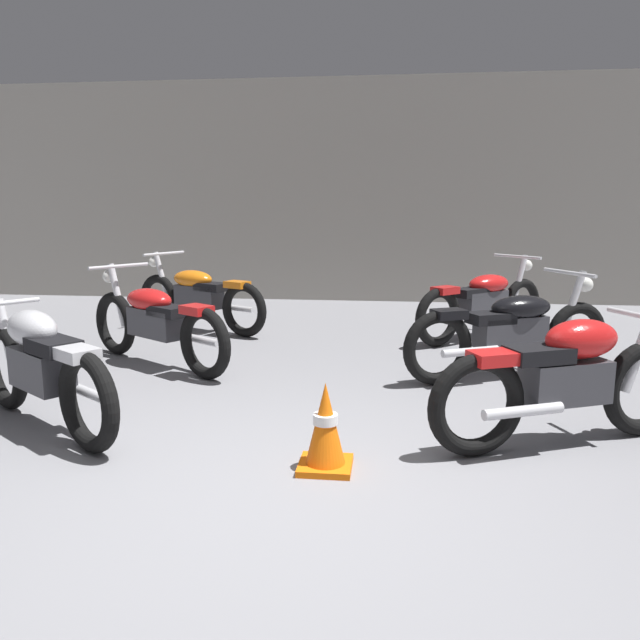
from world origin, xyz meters
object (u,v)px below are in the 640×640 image
at_px(motorcycle_left_row_2, 198,295).
at_px(motorcycle_right_row_0, 567,378).
at_px(traffic_cone, 325,428).
at_px(motorcycle_right_row_1, 512,330).
at_px(motorcycle_left_row_0, 41,365).
at_px(motorcycle_right_row_2, 483,301).
at_px(motorcycle_left_row_1, 155,321).

bearing_deg(motorcycle_left_row_2, motorcycle_right_row_0, -44.06).
distance_m(motorcycle_right_row_0, traffic_cone, 1.64).
bearing_deg(motorcycle_right_row_1, motorcycle_left_row_0, -153.74).
relative_size(motorcycle_left_row_2, motorcycle_right_row_0, 1.07).
xyz_separation_m(motorcycle_left_row_0, motorcycle_right_row_1, (3.55, 1.75, -0.01)).
height_order(motorcycle_right_row_2, traffic_cone, motorcycle_right_row_2).
relative_size(motorcycle_left_row_0, motorcycle_right_row_0, 0.90).
distance_m(motorcycle_left_row_1, motorcycle_right_row_1, 3.42).
bearing_deg(motorcycle_right_row_1, motorcycle_right_row_2, 90.57).
height_order(motorcycle_right_row_0, traffic_cone, motorcycle_right_row_0).
bearing_deg(motorcycle_left_row_0, traffic_cone, -12.68).
xyz_separation_m(motorcycle_left_row_0, motorcycle_left_row_2, (-0.00, 3.58, -0.01)).
bearing_deg(motorcycle_right_row_2, traffic_cone, -110.23).
bearing_deg(traffic_cone, motorcycle_right_row_2, 69.77).
bearing_deg(motorcycle_left_row_2, traffic_cone, -62.88).
xyz_separation_m(motorcycle_left_row_2, motorcycle_right_row_0, (3.60, -3.49, 0.01)).
bearing_deg(motorcycle_right_row_1, motorcycle_left_row_2, 152.70).
height_order(motorcycle_left_row_1, motorcycle_right_row_0, motorcycle_left_row_1).
height_order(motorcycle_right_row_0, motorcycle_right_row_2, motorcycle_right_row_2).
xyz_separation_m(motorcycle_left_row_0, motorcycle_left_row_1, (0.13, 1.80, -0.01)).
distance_m(motorcycle_left_row_1, traffic_cone, 2.99).
relative_size(motorcycle_right_row_2, traffic_cone, 3.10).
height_order(motorcycle_right_row_0, motorcycle_right_row_1, motorcycle_right_row_1).
distance_m(motorcycle_left_row_2, motorcycle_right_row_2, 3.53).
relative_size(motorcycle_left_row_1, motorcycle_left_row_2, 0.94).
bearing_deg(motorcycle_right_row_0, motorcycle_left_row_0, -178.44).
bearing_deg(traffic_cone, motorcycle_right_row_1, 56.35).
bearing_deg(motorcycle_right_row_1, traffic_cone, -123.65).
relative_size(motorcycle_left_row_0, motorcycle_left_row_1, 0.90).
height_order(motorcycle_left_row_0, motorcycle_left_row_1, motorcycle_left_row_1).
height_order(motorcycle_left_row_1, motorcycle_right_row_2, same).
bearing_deg(motorcycle_right_row_0, motorcycle_right_row_1, 91.79).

